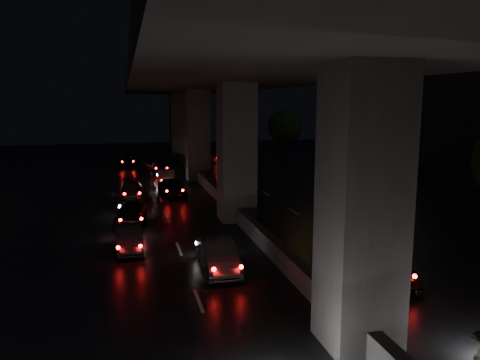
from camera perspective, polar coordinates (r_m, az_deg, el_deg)
name	(u,v)px	position (r m, az deg, el deg)	size (l,w,h in m)	color
ground	(260,243)	(23.41, 2.43, -7.70)	(120.00, 120.00, 0.00)	black
viaduct	(236,77)	(27.23, -0.45, 12.50)	(12.00, 80.00, 10.50)	#37373A
median_barrier	(237,212)	(27.96, -0.43, -3.93)	(0.45, 70.00, 0.85)	#37373A
building_right_far	(461,96)	(53.17, 25.31, 9.24)	(12.00, 22.00, 15.00)	black
tree_c	(352,137)	(37.76, 13.54, 5.11)	(3.80, 3.80, 6.12)	black
tree_d	(285,127)	(52.46, 5.49, 6.50)	(3.80, 3.80, 6.12)	black
streetlight_far	(321,116)	(43.08, 9.90, 7.69)	(2.52, 0.44, 9.00)	#2D2D33
car_3	(372,263)	(19.41, 15.77, -9.67)	(1.87, 4.60, 1.33)	black
car_4	(129,238)	(22.80, -13.38, -6.94)	(1.20, 3.45, 1.14)	black
car_5	(218,255)	(19.66, -2.72, -9.17)	(1.34, 3.84, 1.27)	#262629
car_6	(130,213)	(27.41, -13.21, -3.97)	(1.54, 3.84, 1.31)	black
car_7	(132,190)	(34.66, -13.08, -1.24)	(1.70, 4.18, 1.21)	#262528
car_8	(172,188)	(34.91, -8.28, -0.91)	(1.57, 3.90, 1.33)	black
car_9	(166,178)	(39.47, -8.97, 0.25)	(1.37, 3.92, 1.29)	#605B53
car_10	(160,167)	(46.62, -9.72, 1.61)	(2.05, 4.45, 1.24)	black
car_11	(128,160)	(51.95, -13.54, 2.33)	(2.21, 4.79, 1.33)	black
car_12	(210,158)	(53.82, -3.72, 2.75)	(1.42, 3.52, 1.20)	#515258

